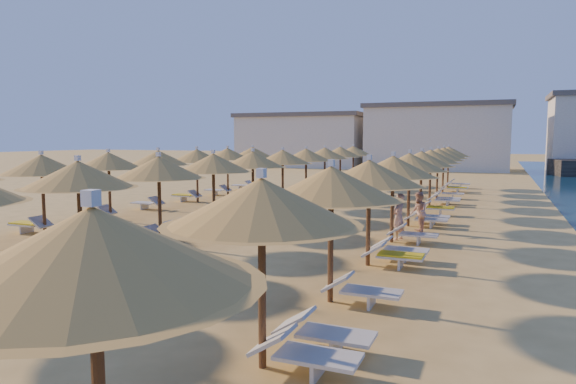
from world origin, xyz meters
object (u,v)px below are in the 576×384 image
at_px(parasol_row_west, 234,162).
at_px(beachgoer_a, 399,217).
at_px(beachgoer_b, 418,212).
at_px(parasol_row_east, 402,165).

bearing_deg(parasol_row_west, beachgoer_a, -9.74).
bearing_deg(beachgoer_b, beachgoer_a, -31.40).
bearing_deg(parasol_row_west, parasol_row_east, 0.00).
bearing_deg(parasol_row_east, parasol_row_west, 180.00).
relative_size(parasol_row_west, beachgoer_b, 26.69).
height_order(parasol_row_east, beachgoer_a, parasol_row_east).
height_order(parasol_row_west, beachgoer_b, parasol_row_west).
distance_m(parasol_row_west, beachgoer_a, 7.30).
bearing_deg(parasol_row_west, beachgoer_b, 3.30).
xyz_separation_m(parasol_row_east, beachgoer_b, (0.57, 0.43, -1.74)).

